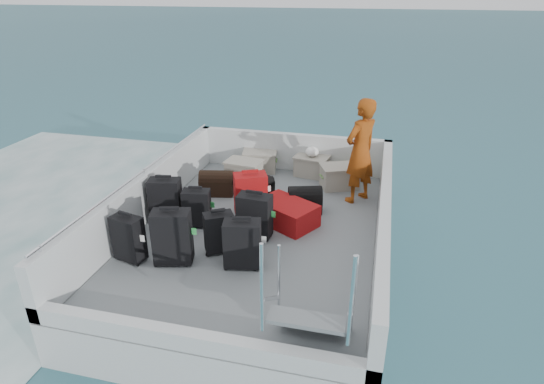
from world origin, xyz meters
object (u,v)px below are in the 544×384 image
(suitcase_4, at_px, (219,233))
(passenger, at_px, (360,151))
(suitcase_0, at_px, (129,239))
(suitcase_5, at_px, (251,195))
(crate_1, at_px, (244,172))
(suitcase_2, at_px, (197,208))
(crate_2, at_px, (312,167))
(crate_0, at_px, (260,162))
(suitcase_6, at_px, (242,244))
(suitcase_1, at_px, (166,201))
(suitcase_8, at_px, (287,213))
(suitcase_7, at_px, (255,217))
(suitcase_3, at_px, (172,238))
(crate_3, at_px, (340,177))

(suitcase_4, xyz_separation_m, passenger, (1.63, 2.04, 0.56))
(suitcase_0, xyz_separation_m, passenger, (2.67, 2.50, 0.54))
(suitcase_5, height_order, crate_1, suitcase_5)
(suitcase_0, relative_size, suitcase_2, 1.09)
(suitcase_0, relative_size, crate_2, 1.07)
(suitcase_0, height_order, crate_0, suitcase_0)
(suitcase_6, bearing_deg, suitcase_5, 90.85)
(suitcase_2, bearing_deg, suitcase_0, -125.31)
(suitcase_1, bearing_deg, suitcase_8, 0.13)
(suitcase_7, bearing_deg, suitcase_3, -130.38)
(suitcase_4, relative_size, suitcase_8, 0.66)
(suitcase_8, distance_m, crate_3, 1.63)
(crate_0, height_order, passenger, passenger)
(suitcase_1, relative_size, crate_1, 1.15)
(suitcase_2, xyz_separation_m, suitcase_3, (0.08, -0.97, 0.08))
(suitcase_3, bearing_deg, suitcase_8, 34.98)
(suitcase_2, xyz_separation_m, passenger, (2.19, 1.45, 0.56))
(suitcase_6, relative_size, passenger, 0.37)
(suitcase_0, distance_m, crate_2, 3.80)
(suitcase_0, relative_size, crate_1, 1.04)
(suitcase_2, bearing_deg, suitcase_8, 6.20)
(suitcase_2, distance_m, suitcase_8, 1.31)
(suitcase_4, bearing_deg, suitcase_2, 101.49)
(suitcase_2, height_order, crate_3, suitcase_2)
(suitcase_4, relative_size, suitcase_5, 0.84)
(suitcase_0, height_order, suitcase_4, suitcase_0)
(suitcase_0, distance_m, crate_0, 3.45)
(suitcase_2, distance_m, crate_0, 2.33)
(suitcase_7, height_order, suitcase_8, suitcase_7)
(crate_1, bearing_deg, suitcase_4, -80.61)
(suitcase_2, relative_size, crate_0, 0.95)
(suitcase_3, height_order, suitcase_5, suitcase_3)
(suitcase_0, distance_m, suitcase_7, 1.67)
(suitcase_6, relative_size, crate_1, 1.07)
(suitcase_1, relative_size, suitcase_2, 1.21)
(suitcase_0, bearing_deg, suitcase_5, 67.78)
(suitcase_3, relative_size, suitcase_8, 0.84)
(suitcase_6, distance_m, crate_0, 3.22)
(suitcase_3, height_order, suitcase_7, suitcase_3)
(suitcase_5, xyz_separation_m, suitcase_6, (0.30, -1.36, -0.02))
(suitcase_3, height_order, suitcase_4, suitcase_3)
(suitcase_7, bearing_deg, suitcase_0, -142.54)
(crate_0, height_order, crate_1, crate_0)
(suitcase_0, xyz_separation_m, crate_0, (0.80, 3.36, -0.13))
(suitcase_7, xyz_separation_m, crate_0, (-0.59, 2.42, -0.14))
(suitcase_1, distance_m, crate_3, 3.01)
(suitcase_0, relative_size, suitcase_6, 0.98)
(suitcase_6, xyz_separation_m, crate_2, (0.35, 3.15, -0.14))
(suitcase_6, distance_m, passenger, 2.66)
(crate_0, bearing_deg, crate_2, 0.00)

